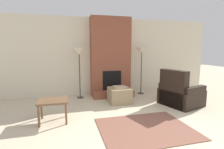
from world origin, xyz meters
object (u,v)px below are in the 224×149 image
side_table (53,103)px  floor_lamp_left (79,53)px  floor_lamp_right (142,52)px  ottoman (120,95)px  armchair (179,95)px

side_table → floor_lamp_left: 2.13m
side_table → floor_lamp_left: size_ratio=0.38×
side_table → floor_lamp_left: (0.71, 1.73, 1.02)m
side_table → floor_lamp_right: (2.82, 1.73, 1.06)m
ottoman → side_table: bearing=-152.4°
ottoman → floor_lamp_left: bearing=143.2°
armchair → ottoman: bearing=49.7°
floor_lamp_right → armchair: bearing=-71.3°
side_table → floor_lamp_right: floor_lamp_right is taller
ottoman → floor_lamp_left: (-1.07, 0.80, 1.21)m
side_table → floor_lamp_left: floor_lamp_left is taller
armchair → floor_lamp_right: (-0.49, 1.46, 1.17)m
floor_lamp_right → side_table: bearing=-148.4°
side_table → floor_lamp_right: bearing=31.6°
side_table → ottoman: bearing=27.6°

